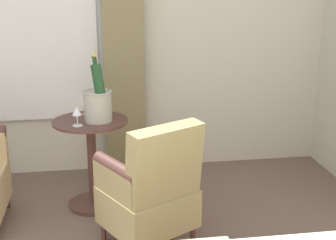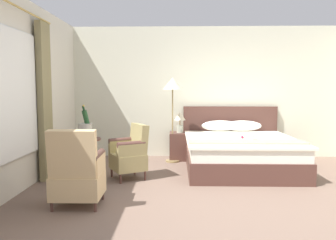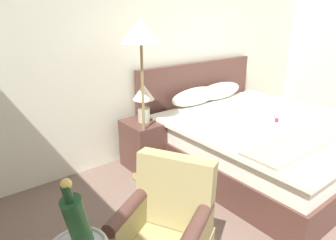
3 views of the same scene
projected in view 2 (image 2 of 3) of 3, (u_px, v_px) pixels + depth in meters
The scene contains 13 objects.
ground_plane at pixel (225, 202), 4.25m from camera, with size 7.29×7.29×0.00m, color #715A4E.
wall_headboard_side at pixel (206, 92), 7.06m from camera, with size 5.80×0.12×2.78m.
wall_window_side at pixel (2, 95), 4.19m from camera, with size 0.27×5.91×2.78m.
bed at pixel (239, 151), 6.00m from camera, with size 1.98×2.20×1.09m.
nightstand at pixel (180, 146), 6.78m from camera, with size 0.45×0.46×0.56m.
bedside_lamp at pixel (180, 119), 6.73m from camera, with size 0.24×0.24×0.43m.
floor_lamp_brass at pixel (173, 89), 6.46m from camera, with size 0.39×0.39×1.68m.
side_table_round at pixel (82, 159), 4.97m from camera, with size 0.57×0.57×0.71m.
champagne_bucket at pixel (85, 128), 4.99m from camera, with size 0.22×0.22×0.52m.
wine_glass_near_bucket at pixel (70, 132), 4.91m from camera, with size 0.07×0.07×0.15m.
wine_glass_near_edge at pixel (89, 133), 4.84m from camera, with size 0.07×0.07×0.15m.
armchair_by_window at pixel (130, 153), 5.34m from camera, with size 0.71×0.70×0.89m.
armchair_facing_bed at pixel (77, 173), 4.03m from camera, with size 0.61×0.56×0.99m.
Camera 2 is at (-0.65, -4.15, 1.46)m, focal length 35.00 mm.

